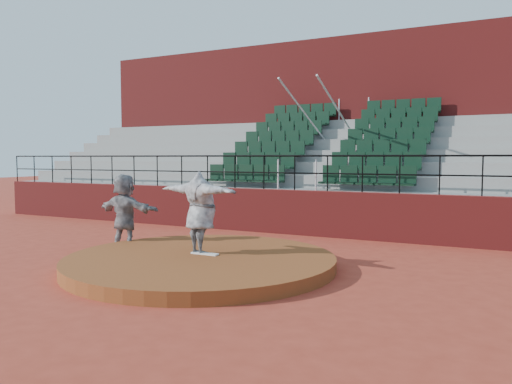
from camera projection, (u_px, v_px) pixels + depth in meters
ground at (201, 268)px, 10.21m from camera, size 90.00×90.00×0.00m
pitchers_mound at (201, 262)px, 10.21m from camera, size 5.50×5.50×0.25m
pitching_rubber at (205, 254)px, 10.33m from camera, size 0.60×0.15×0.03m
boundary_wall at (294, 212)px, 14.62m from camera, size 24.00×0.30×1.30m
wall_railing at (295, 165)px, 14.52m from camera, size 24.04×0.05×1.03m
seating_deck at (334, 180)px, 17.81m from camera, size 24.00×5.97×4.63m
press_box_facade at (363, 127)px, 21.18m from camera, size 24.00×3.00×7.10m
pitcher at (200, 213)px, 10.41m from camera, size 2.18×0.99×1.71m
fielder at (125, 212)px, 12.11m from camera, size 1.74×0.57×1.87m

